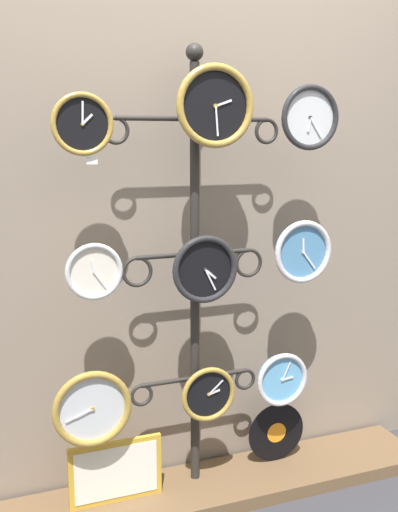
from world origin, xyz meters
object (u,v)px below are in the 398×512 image
object	(u,v)px
clock_bottom_left	(92,409)
picture_frame	(116,472)
clock_top_right	(310,118)
clock_bottom_right	(282,379)
clock_middle_center	(205,269)
clock_middle_left	(94,271)
clock_bottom_center	(208,394)
vinyl_record	(276,432)
display_stand	(195,360)
clock_top_center	(215,106)
clock_top_left	(82,124)
clock_middle_right	(303,252)

from	to	relation	value
clock_bottom_left	picture_frame	world-z (taller)	clock_bottom_left
clock_top_right	picture_frame	size ratio (longest dim) A/B	0.68
clock_bottom_right	picture_frame	bearing A→B (deg)	177.96
clock_middle_center	clock_bottom_right	world-z (taller)	clock_middle_center
clock_top_right	clock_bottom_left	bearing A→B (deg)	-179.54
clock_middle_left	clock_bottom_center	xyz separation A→B (m)	(0.47, 0.00, -0.57)
clock_bottom_left	vinyl_record	distance (m)	0.95
display_stand	clock_bottom_right	distance (m)	0.41
clock_top_center	display_stand	bearing A→B (deg)	115.43
clock_middle_left	clock_middle_center	world-z (taller)	clock_middle_center
clock_top_center	clock_bottom_center	xyz separation A→B (m)	(-0.02, 0.02, -1.20)
clock_bottom_right	clock_bottom_left	bearing A→B (deg)	-177.90
clock_top_left	clock_middle_right	xyz separation A→B (m)	(0.93, 0.01, -0.53)
clock_middle_right	vinyl_record	bearing A→B (deg)	117.00
clock_top_right	clock_top_left	bearing A→B (deg)	-179.68
clock_middle_right	vinyl_record	xyz separation A→B (m)	(-0.05, 0.10, -0.88)
clock_bottom_center	vinyl_record	xyz separation A→B (m)	(0.38, 0.08, -0.29)
display_stand	clock_bottom_left	xyz separation A→B (m)	(-0.47, -0.11, -0.10)
clock_middle_left	clock_bottom_left	world-z (taller)	clock_middle_left
clock_middle_left	clock_bottom_left	size ratio (longest dim) A/B	0.70
clock_middle_right	clock_bottom_left	xyz separation A→B (m)	(-0.93, -0.01, -0.56)
clock_bottom_center	clock_top_center	bearing A→B (deg)	-37.73
clock_top_center	clock_middle_right	size ratio (longest dim) A/B	1.18
clock_bottom_right	vinyl_record	distance (m)	0.31
clock_bottom_center	clock_top_right	bearing A→B (deg)	-2.58
clock_top_left	clock_middle_center	xyz separation A→B (m)	(0.48, 0.01, -0.57)
clock_middle_right	clock_bottom_center	world-z (taller)	clock_middle_right
clock_bottom_right	clock_middle_right	bearing A→B (deg)	-14.11
display_stand	clock_top_center	size ratio (longest dim) A/B	5.98
clock_middle_center	clock_top_center	bearing A→B (deg)	1.66
display_stand	clock_top_center	xyz separation A→B (m)	(0.05, -0.10, 1.07)
clock_top_right	display_stand	bearing A→B (deg)	167.34
clock_top_center	vinyl_record	distance (m)	1.53
clock_bottom_left	picture_frame	size ratio (longest dim) A/B	0.80
clock_top_center	clock_middle_right	world-z (taller)	clock_top_center
clock_bottom_right	vinyl_record	size ratio (longest dim) A/B	0.87
clock_top_left	clock_bottom_right	world-z (taller)	clock_top_left
clock_top_right	clock_middle_right	distance (m)	0.56
display_stand	clock_bottom_center	distance (m)	0.16
clock_top_left	clock_top_right	xyz separation A→B (m)	(0.94, 0.01, 0.03)
picture_frame	clock_top_left	bearing A→B (deg)	-149.99
clock_bottom_center	clock_top_left	bearing A→B (deg)	-177.12
clock_top_center	clock_bottom_right	bearing A→B (deg)	3.26
clock_bottom_center	vinyl_record	distance (m)	0.49
clock_top_center	clock_middle_center	xyz separation A→B (m)	(-0.04, -0.00, -0.65)
clock_top_center	picture_frame	xyz separation A→B (m)	(-0.42, 0.05, -1.49)
clock_top_center	clock_middle_left	size ratio (longest dim) A/B	1.45
clock_top_center	clock_bottom_center	world-z (taller)	clock_top_center
vinyl_record	clock_top_center	bearing A→B (deg)	-164.55
clock_top_right	clock_bottom_left	world-z (taller)	clock_top_right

